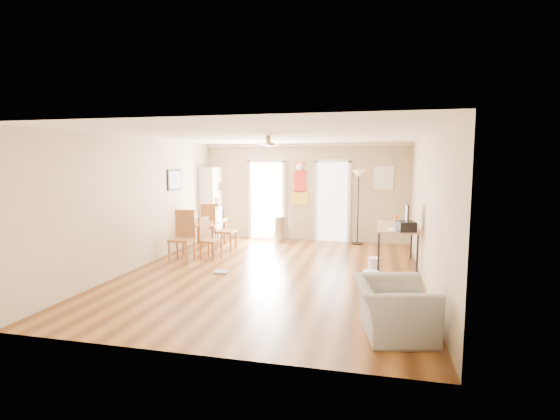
% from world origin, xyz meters
% --- Properties ---
extents(floor, '(7.00, 7.00, 0.00)m').
position_xyz_m(floor, '(0.00, 0.00, 0.00)').
color(floor, brown).
rests_on(floor, ground).
extents(ceiling, '(5.50, 7.00, 0.00)m').
position_xyz_m(ceiling, '(0.00, 0.00, 2.60)').
color(ceiling, silver).
rests_on(ceiling, floor).
extents(wall_back, '(5.50, 0.04, 2.60)m').
position_xyz_m(wall_back, '(0.00, 3.50, 1.30)').
color(wall_back, beige).
rests_on(wall_back, floor).
extents(wall_front, '(5.50, 0.04, 2.60)m').
position_xyz_m(wall_front, '(0.00, -3.50, 1.30)').
color(wall_front, beige).
rests_on(wall_front, floor).
extents(wall_left, '(0.04, 7.00, 2.60)m').
position_xyz_m(wall_left, '(-2.75, 0.00, 1.30)').
color(wall_left, beige).
rests_on(wall_left, floor).
extents(wall_right, '(0.04, 7.00, 2.60)m').
position_xyz_m(wall_right, '(2.75, 0.00, 1.30)').
color(wall_right, beige).
rests_on(wall_right, floor).
extents(crown_molding, '(5.50, 7.00, 0.08)m').
position_xyz_m(crown_molding, '(0.00, 0.00, 2.56)').
color(crown_molding, white).
rests_on(crown_molding, wall_back).
extents(kitchen_doorway, '(0.90, 0.10, 2.10)m').
position_xyz_m(kitchen_doorway, '(-1.05, 3.48, 1.05)').
color(kitchen_doorway, white).
rests_on(kitchen_doorway, wall_back).
extents(bathroom_doorway, '(0.80, 0.10, 2.10)m').
position_xyz_m(bathroom_doorway, '(0.75, 3.48, 1.05)').
color(bathroom_doorway, white).
rests_on(bathroom_doorway, wall_back).
extents(wall_decal, '(0.46, 0.03, 1.10)m').
position_xyz_m(wall_decal, '(-0.13, 3.48, 1.55)').
color(wall_decal, red).
rests_on(wall_decal, wall_back).
extents(ac_grille, '(0.50, 0.04, 0.60)m').
position_xyz_m(ac_grille, '(2.05, 3.47, 1.70)').
color(ac_grille, white).
rests_on(ac_grille, wall_back).
extents(framed_poster, '(0.04, 0.66, 0.48)m').
position_xyz_m(framed_poster, '(-2.73, 1.40, 1.70)').
color(framed_poster, black).
rests_on(framed_poster, wall_left).
extents(ceiling_fan, '(1.24, 1.24, 0.20)m').
position_xyz_m(ceiling_fan, '(0.00, -0.30, 2.43)').
color(ceiling_fan, '#593819').
rests_on(ceiling_fan, ceiling).
extents(bookshelf, '(0.65, 0.96, 1.97)m').
position_xyz_m(bookshelf, '(-2.53, 3.22, 0.98)').
color(bookshelf, white).
rests_on(bookshelf, floor).
extents(dining_table, '(1.00, 1.45, 0.68)m').
position_xyz_m(dining_table, '(-2.15, 1.77, 0.34)').
color(dining_table, '#A56E35').
rests_on(dining_table, floor).
extents(dining_chair_right_a, '(0.43, 0.43, 1.04)m').
position_xyz_m(dining_chair_right_a, '(-1.60, 1.74, 0.52)').
color(dining_chair_right_a, '#995831').
rests_on(dining_chair_right_a, floor).
extents(dining_chair_right_b, '(0.43, 0.43, 0.92)m').
position_xyz_m(dining_chair_right_b, '(-1.60, 0.81, 0.46)').
color(dining_chair_right_b, '#A46935').
rests_on(dining_chair_right_b, floor).
extents(dining_chair_near, '(0.46, 0.46, 1.09)m').
position_xyz_m(dining_chair_near, '(-2.10, 0.42, 0.54)').
color(dining_chair_near, '#A26034').
rests_on(dining_chair_near, floor).
extents(dining_chair_far, '(0.56, 0.56, 1.07)m').
position_xyz_m(dining_chair_far, '(-2.21, 2.25, 0.53)').
color(dining_chair_far, olive).
rests_on(dining_chair_far, floor).
extents(trash_can, '(0.40, 0.40, 0.67)m').
position_xyz_m(trash_can, '(-0.61, 3.17, 0.34)').
color(trash_can, '#ABABAD').
rests_on(trash_can, floor).
extents(torchiere_lamp, '(0.44, 0.44, 1.91)m').
position_xyz_m(torchiere_lamp, '(1.43, 3.22, 0.96)').
color(torchiere_lamp, black).
rests_on(torchiere_lamp, floor).
extents(computer_desk, '(0.77, 1.55, 0.83)m').
position_xyz_m(computer_desk, '(2.31, 1.08, 0.41)').
color(computer_desk, tan).
rests_on(computer_desk, floor).
extents(imac, '(0.14, 0.54, 0.50)m').
position_xyz_m(imac, '(2.47, 0.57, 1.08)').
color(imac, black).
rests_on(imac, computer_desk).
extents(keyboard, '(0.17, 0.45, 0.02)m').
position_xyz_m(keyboard, '(2.20, 0.56, 0.84)').
color(keyboard, silver).
rests_on(keyboard, computer_desk).
extents(printer, '(0.38, 0.42, 0.18)m').
position_xyz_m(printer, '(2.45, 0.48, 0.92)').
color(printer, black).
rests_on(printer, computer_desk).
extents(orange_bottle, '(0.08, 0.08, 0.22)m').
position_xyz_m(orange_bottle, '(2.30, 1.28, 0.94)').
color(orange_bottle, '#D95F13').
rests_on(orange_bottle, computer_desk).
extents(wastebasket_a, '(0.26, 0.26, 0.27)m').
position_xyz_m(wastebasket_a, '(1.89, 0.58, 0.14)').
color(wastebasket_a, white).
rests_on(wastebasket_a, floor).
extents(wastebasket_b, '(0.32, 0.32, 0.31)m').
position_xyz_m(wastebasket_b, '(1.84, -0.63, 0.16)').
color(wastebasket_b, white).
rests_on(wastebasket_b, floor).
extents(floor_cloth, '(0.28, 0.23, 0.04)m').
position_xyz_m(floor_cloth, '(-0.97, -0.23, 0.02)').
color(floor_cloth, gray).
rests_on(floor_cloth, floor).
extents(armchair, '(1.07, 1.17, 0.66)m').
position_xyz_m(armchair, '(2.15, -2.44, 0.33)').
color(armchair, gray).
rests_on(armchair, floor).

